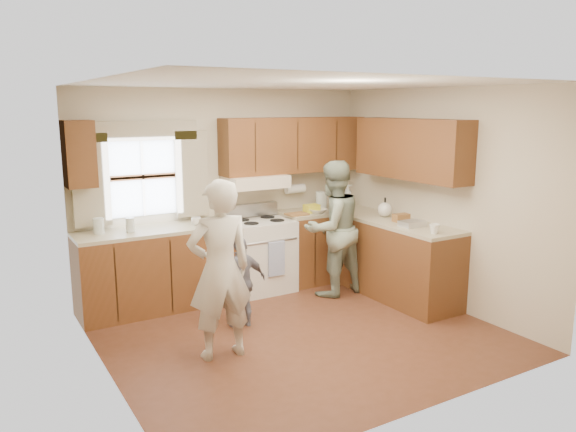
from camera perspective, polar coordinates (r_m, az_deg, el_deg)
room at (r=5.53m, az=1.23°, el=0.23°), size 3.80×3.80×3.80m
kitchen_fixtures at (r=6.82m, az=0.81°, el=-1.20°), size 3.80×2.25×2.15m
stove at (r=7.06m, az=-2.90°, el=-3.89°), size 0.76×0.67×1.07m
woman_left at (r=5.15m, az=-6.94°, el=-5.46°), size 0.63×0.44×1.67m
woman_right at (r=6.85m, az=4.55°, el=-1.28°), size 0.86×0.70×1.66m
child at (r=5.92m, az=-4.74°, el=-6.72°), size 0.59×0.28×0.97m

